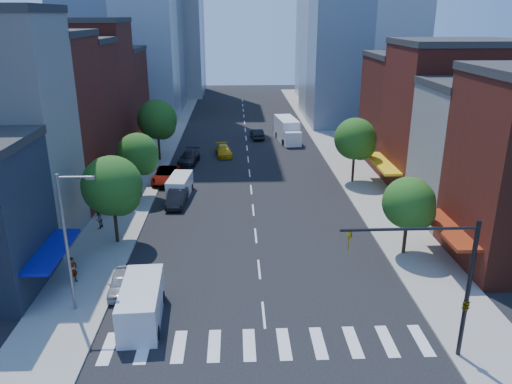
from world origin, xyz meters
TOP-DOWN VIEW (x-y plane):
  - ground at (0.00, 0.00)m, footprint 220.00×220.00m
  - sidewalk_left at (-12.50, 40.00)m, footprint 5.00×120.00m
  - sidewalk_right at (12.50, 40.00)m, footprint 5.00×120.00m
  - crosswalk at (0.00, -3.00)m, footprint 19.00×3.00m
  - bldg_left_2 at (-21.00, 20.50)m, footprint 12.00×9.00m
  - bldg_left_3 at (-21.00, 29.00)m, footprint 12.00×8.00m
  - bldg_left_4 at (-21.00, 37.50)m, footprint 12.00×9.00m
  - bldg_left_5 at (-21.00, 47.00)m, footprint 12.00×10.00m
  - bldg_right_1 at (21.00, 15.00)m, footprint 12.00×8.00m
  - bldg_right_2 at (21.00, 24.00)m, footprint 12.00×10.00m
  - bldg_right_3 at (21.00, 34.00)m, footprint 12.00×10.00m
  - traffic_signal at (9.94, -4.50)m, footprint 7.24×2.24m
  - streetlight at (-11.81, 1.00)m, footprint 2.25×0.25m
  - tree_left_near at (-11.35, 10.92)m, footprint 4.80×4.80m
  - tree_left_mid at (-11.35, 21.92)m, footprint 4.20×4.20m
  - tree_left_far at (-11.35, 35.92)m, footprint 5.00×5.00m
  - tree_right_near at (11.65, 7.92)m, footprint 4.00×4.00m
  - tree_right_far at (11.65, 25.92)m, footprint 4.60×4.60m
  - parked_car_front at (-9.50, 3.23)m, footprint 1.88×4.08m
  - parked_car_second at (-7.50, 19.67)m, footprint 1.91×4.88m
  - parked_car_third at (-9.50, 27.00)m, footprint 2.92×6.03m
  - parked_car_rear at (-7.56, 34.37)m, footprint 2.82×5.56m
  - cargo_van_near at (-7.49, -0.48)m, footprint 2.59×5.84m
  - cargo_van_far at (-7.51, 22.41)m, footprint 2.44×5.08m
  - taxi at (-3.24, 38.03)m, footprint 2.59×5.01m
  - traffic_car_oncoming at (1.66, 47.71)m, footprint 2.18×4.82m
  - traffic_car_far at (5.67, 52.19)m, footprint 2.07×4.52m
  - box_truck at (6.13, 45.99)m, footprint 3.38×8.57m
  - pedestrian_near at (-13.06, 4.38)m, footprint 0.75×0.84m
  - pedestrian_far at (-13.70, 13.89)m, footprint 0.80×0.90m

SIDE VIEW (x-z plane):
  - ground at x=0.00m, z-range 0.00..0.00m
  - crosswalk at x=0.00m, z-range 0.00..0.01m
  - sidewalk_left at x=-12.50m, z-range 0.00..0.15m
  - sidewalk_right at x=12.50m, z-range 0.00..0.15m
  - parked_car_front at x=-9.50m, z-range 0.00..1.36m
  - taxi at x=-3.24m, z-range 0.00..1.39m
  - traffic_car_far at x=5.67m, z-range 0.00..1.50m
  - traffic_car_oncoming at x=1.66m, z-range 0.00..1.54m
  - parked_car_rear at x=-7.56m, z-range 0.00..1.55m
  - parked_car_second at x=-7.50m, z-range 0.00..1.58m
  - parked_car_third at x=-9.50m, z-range 0.00..1.65m
  - pedestrian_far at x=-13.70m, z-range 0.15..1.71m
  - cargo_van_far at x=-7.51m, z-range -0.01..2.08m
  - pedestrian_near at x=-13.06m, z-range 0.15..2.07m
  - cargo_van_near at x=-7.49m, z-range -0.01..2.43m
  - box_truck at x=6.13m, z-range -0.09..3.27m
  - traffic_signal at x=9.94m, z-range 0.16..8.16m
  - tree_right_near at x=11.65m, z-range 1.09..7.29m
  - tree_left_mid at x=-11.35m, z-range 1.20..7.85m
  - tree_right_far at x=11.65m, z-range 1.26..8.46m
  - tree_left_near at x=-11.35m, z-range 1.22..8.52m
  - tree_left_far at x=-11.35m, z-range 1.33..9.08m
  - streetlight at x=-11.81m, z-range 0.78..9.78m
  - bldg_right_1 at x=21.00m, z-range 0.00..12.00m
  - bldg_left_5 at x=-21.00m, z-range 0.00..13.00m
  - bldg_right_3 at x=21.00m, z-range 0.00..13.00m
  - bldg_left_3 at x=-21.00m, z-range 0.00..15.00m
  - bldg_right_2 at x=21.00m, z-range 0.00..15.00m
  - bldg_left_2 at x=-21.00m, z-range 0.00..16.00m
  - bldg_left_4 at x=-21.00m, z-range 0.00..17.00m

